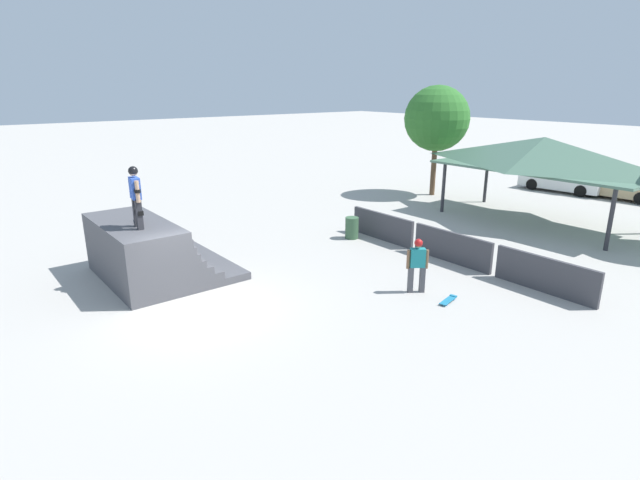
{
  "coord_description": "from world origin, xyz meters",
  "views": [
    {
      "loc": [
        11.7,
        -5.07,
        5.76
      ],
      "look_at": [
        -0.33,
        4.42,
        1.02
      ],
      "focal_mm": 28.0,
      "sensor_mm": 36.0,
      "label": 1
    }
  ],
  "objects_px": {
    "tree_far_back": "(437,119)",
    "parked_car_tan": "(620,187)",
    "skateboard_on_deck": "(139,221)",
    "skater_on_deck": "(136,193)",
    "bystander_walking": "(417,261)",
    "skateboard_on_ground": "(449,300)",
    "parked_car_white": "(561,181)",
    "trash_bin": "(352,228)"
  },
  "relations": [
    {
      "from": "skateboard_on_deck",
      "to": "skateboard_on_ground",
      "type": "height_order",
      "value": "skateboard_on_deck"
    },
    {
      "from": "bystander_walking",
      "to": "tree_far_back",
      "type": "distance_m",
      "value": 14.45
    },
    {
      "from": "skateboard_on_deck",
      "to": "tree_far_back",
      "type": "height_order",
      "value": "tree_far_back"
    },
    {
      "from": "tree_far_back",
      "to": "trash_bin",
      "type": "bearing_deg",
      "value": -69.11
    },
    {
      "from": "tree_far_back",
      "to": "trash_bin",
      "type": "xyz_separation_m",
      "value": [
        3.44,
        -9.02,
        -3.68
      ]
    },
    {
      "from": "skateboard_on_ground",
      "to": "parked_car_tan",
      "type": "xyz_separation_m",
      "value": [
        -2.84,
        18.04,
        0.54
      ]
    },
    {
      "from": "tree_far_back",
      "to": "parked_car_white",
      "type": "bearing_deg",
      "value": 58.73
    },
    {
      "from": "skater_on_deck",
      "to": "tree_far_back",
      "type": "xyz_separation_m",
      "value": [
        -3.43,
        17.23,
        1.23
      ]
    },
    {
      "from": "skateboard_on_ground",
      "to": "bystander_walking",
      "type": "bearing_deg",
      "value": 87.31
    },
    {
      "from": "skater_on_deck",
      "to": "skateboard_on_ground",
      "type": "relative_size",
      "value": 2.25
    },
    {
      "from": "tree_far_back",
      "to": "parked_car_tan",
      "type": "height_order",
      "value": "tree_far_back"
    },
    {
      "from": "bystander_walking",
      "to": "trash_bin",
      "type": "xyz_separation_m",
      "value": [
        -5.19,
        2.13,
        -0.53
      ]
    },
    {
      "from": "parked_car_white",
      "to": "parked_car_tan",
      "type": "height_order",
      "value": "same"
    },
    {
      "from": "skater_on_deck",
      "to": "skateboard_on_deck",
      "type": "distance_m",
      "value": 1.14
    },
    {
      "from": "skater_on_deck",
      "to": "skateboard_on_ground",
      "type": "height_order",
      "value": "skater_on_deck"
    },
    {
      "from": "parked_car_white",
      "to": "trash_bin",
      "type": "bearing_deg",
      "value": -96.96
    },
    {
      "from": "bystander_walking",
      "to": "trash_bin",
      "type": "distance_m",
      "value": 5.63
    },
    {
      "from": "tree_far_back",
      "to": "trash_bin",
      "type": "relative_size",
      "value": 6.87
    },
    {
      "from": "skateboard_on_deck",
      "to": "tree_far_back",
      "type": "relative_size",
      "value": 0.13
    },
    {
      "from": "parked_car_white",
      "to": "skateboard_on_deck",
      "type": "bearing_deg",
      "value": -97.79
    },
    {
      "from": "skater_on_deck",
      "to": "parked_car_tan",
      "type": "height_order",
      "value": "skater_on_deck"
    },
    {
      "from": "skater_on_deck",
      "to": "parked_car_white",
      "type": "distance_m",
      "value": 23.83
    },
    {
      "from": "skater_on_deck",
      "to": "bystander_walking",
      "type": "xyz_separation_m",
      "value": [
        5.21,
        6.08,
        -1.93
      ]
    },
    {
      "from": "skater_on_deck",
      "to": "skateboard_on_deck",
      "type": "xyz_separation_m",
      "value": [
        -0.58,
        0.19,
        -0.96
      ]
    },
    {
      "from": "trash_bin",
      "to": "parked_car_tan",
      "type": "distance_m",
      "value": 16.46
    },
    {
      "from": "trash_bin",
      "to": "parked_car_white",
      "type": "xyz_separation_m",
      "value": [
        0.49,
        15.51,
        0.18
      ]
    },
    {
      "from": "trash_bin",
      "to": "bystander_walking",
      "type": "bearing_deg",
      "value": -22.28
    },
    {
      "from": "skateboard_on_deck",
      "to": "tree_far_back",
      "type": "xyz_separation_m",
      "value": [
        -2.85,
        17.04,
        2.19
      ]
    },
    {
      "from": "skateboard_on_deck",
      "to": "parked_car_white",
      "type": "bearing_deg",
      "value": 102.52
    },
    {
      "from": "skateboard_on_ground",
      "to": "trash_bin",
      "type": "bearing_deg",
      "value": 59.6
    },
    {
      "from": "skateboard_on_ground",
      "to": "parked_car_tan",
      "type": "relative_size",
      "value": 0.19
    },
    {
      "from": "parked_car_white",
      "to": "parked_car_tan",
      "type": "xyz_separation_m",
      "value": [
        2.89,
        0.6,
        -0.0
      ]
    },
    {
      "from": "skater_on_deck",
      "to": "tree_far_back",
      "type": "bearing_deg",
      "value": 107.89
    },
    {
      "from": "parked_car_tan",
      "to": "skateboard_on_ground",
      "type": "bearing_deg",
      "value": -83.77
    },
    {
      "from": "parked_car_white",
      "to": "parked_car_tan",
      "type": "bearing_deg",
      "value": 6.54
    },
    {
      "from": "bystander_walking",
      "to": "skateboard_on_ground",
      "type": "height_order",
      "value": "bystander_walking"
    },
    {
      "from": "skateboard_on_ground",
      "to": "parked_car_tan",
      "type": "height_order",
      "value": "parked_car_tan"
    },
    {
      "from": "skater_on_deck",
      "to": "trash_bin",
      "type": "xyz_separation_m",
      "value": [
        0.02,
        8.21,
        -2.45
      ]
    },
    {
      "from": "parked_car_tan",
      "to": "skater_on_deck",
      "type": "bearing_deg",
      "value": -100.69
    },
    {
      "from": "parked_car_white",
      "to": "parked_car_tan",
      "type": "distance_m",
      "value": 2.95
    },
    {
      "from": "skater_on_deck",
      "to": "skateboard_on_deck",
      "type": "height_order",
      "value": "skater_on_deck"
    },
    {
      "from": "parked_car_white",
      "to": "bystander_walking",
      "type": "bearing_deg",
      "value": -80.23
    }
  ]
}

